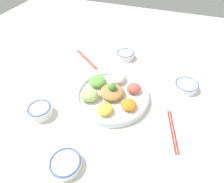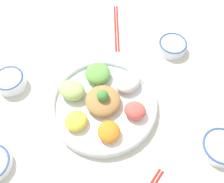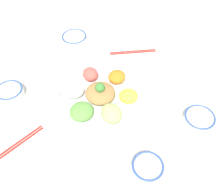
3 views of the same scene
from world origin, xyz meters
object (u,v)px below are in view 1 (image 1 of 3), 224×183
at_px(chopsticks_pair_far, 87,59).
at_px(serving_spoon_main, 146,64).
at_px(rice_bowl_plain, 186,86).
at_px(serving_spoon_extra, 51,74).
at_px(rice_bowl_blue, 40,111).
at_px(sauce_bowl_red, 66,164).
at_px(salad_platter, 111,94).
at_px(sauce_bowl_dark, 125,55).
at_px(chopsticks_pair_near, 173,131).

distance_m(chopsticks_pair_far, serving_spoon_main, 0.35).
xyz_separation_m(rice_bowl_plain, serving_spoon_extra, (0.69, 0.13, -0.02)).
bearing_deg(rice_bowl_blue, serving_spoon_main, -124.13).
xyz_separation_m(sauce_bowl_red, serving_spoon_main, (-0.13, -0.68, -0.02)).
relative_size(salad_platter, chopsticks_pair_far, 1.68).
height_order(sauce_bowl_dark, chopsticks_pair_far, sauce_bowl_dark).
xyz_separation_m(sauce_bowl_red, chopsticks_pair_near, (-0.33, -0.27, -0.01)).
xyz_separation_m(salad_platter, sauce_bowl_red, (0.04, 0.36, -0.01)).
relative_size(rice_bowl_plain, chopsticks_pair_far, 0.56).
bearing_deg(rice_bowl_blue, chopsticks_pair_near, -169.22).
height_order(rice_bowl_blue, serving_spoon_extra, rice_bowl_blue).
height_order(rice_bowl_plain, serving_spoon_main, rice_bowl_plain).
bearing_deg(chopsticks_pair_near, rice_bowl_plain, 158.13).
bearing_deg(salad_platter, rice_bowl_blue, 37.79).
xyz_separation_m(chopsticks_pair_near, chopsticks_pair_far, (0.54, -0.34, 0.00)).
xyz_separation_m(serving_spoon_main, serving_spoon_extra, (0.46, 0.27, 0.00)).
bearing_deg(rice_bowl_plain, salad_platter, 29.46).
bearing_deg(sauce_bowl_red, serving_spoon_main, -101.13).
relative_size(rice_bowl_blue, serving_spoon_extra, 0.75).
bearing_deg(rice_bowl_plain, serving_spoon_extra, 10.71).
xyz_separation_m(rice_bowl_plain, chopsticks_pair_far, (0.57, -0.06, -0.02)).
bearing_deg(serving_spoon_main, sauce_bowl_dark, 31.45).
bearing_deg(salad_platter, chopsticks_pair_near, 162.82).
height_order(chopsticks_pair_far, serving_spoon_extra, chopsticks_pair_far).
height_order(salad_platter, sauce_bowl_dark, salad_platter).
distance_m(sauce_bowl_red, sauce_bowl_dark, 0.70).
bearing_deg(chopsticks_pair_far, rice_bowl_plain, -150.16).
distance_m(chopsticks_pair_near, chopsticks_pair_far, 0.64).
bearing_deg(serving_spoon_main, rice_bowl_blue, 95.72).
bearing_deg(chopsticks_pair_far, sauce_bowl_red, 145.22).
height_order(salad_platter, sauce_bowl_red, salad_platter).
bearing_deg(chopsticks_pair_near, serving_spoon_main, -170.02).
distance_m(salad_platter, chopsticks_pair_near, 0.31).
distance_m(sauce_bowl_dark, rice_bowl_plain, 0.39).
bearing_deg(serving_spoon_extra, chopsticks_pair_far, 25.18).
relative_size(rice_bowl_blue, chopsticks_pair_near, 0.48).
relative_size(rice_bowl_blue, serving_spoon_main, 0.87).
relative_size(chopsticks_pair_near, serving_spoon_extra, 1.55).
xyz_separation_m(salad_platter, chopsticks_pair_far, (0.24, -0.25, -0.02)).
bearing_deg(chopsticks_pair_near, rice_bowl_blue, -94.86).
xyz_separation_m(sauce_bowl_dark, chopsticks_pair_near, (-0.33, 0.43, -0.02)).
xyz_separation_m(sauce_bowl_red, sauce_bowl_dark, (-0.00, -0.70, 0.00)).
bearing_deg(rice_bowl_blue, rice_bowl_plain, -146.70).
bearing_deg(sauce_bowl_dark, serving_spoon_extra, 40.91).
relative_size(sauce_bowl_red, rice_bowl_plain, 0.95).
height_order(rice_bowl_blue, sauce_bowl_dark, rice_bowl_blue).
xyz_separation_m(sauce_bowl_red, serving_spoon_extra, (0.33, -0.41, -0.02)).
relative_size(chopsticks_pair_far, serving_spoon_main, 1.80).
height_order(rice_bowl_plain, serving_spoon_extra, rice_bowl_plain).
distance_m(salad_platter, sauce_bowl_dark, 0.34).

